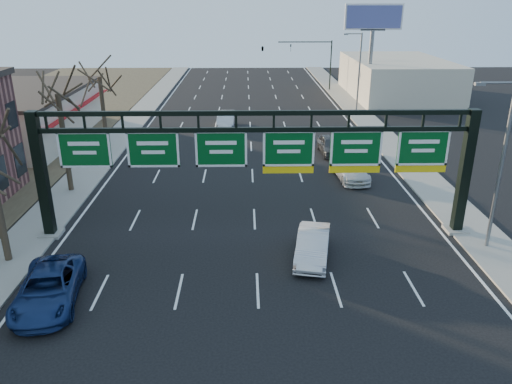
{
  "coord_description": "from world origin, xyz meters",
  "views": [
    {
      "loc": [
        -0.51,
        -17.98,
        12.77
      ],
      "look_at": [
        0.02,
        6.38,
        3.2
      ],
      "focal_mm": 35.0,
      "sensor_mm": 36.0,
      "label": 1
    }
  ],
  "objects_px": {
    "sign_gantry": "(258,157)",
    "car_blue_suv": "(48,288)",
    "car_silver_sedan": "(313,245)",
    "car_white_wagon": "(350,169)"
  },
  "relations": [
    {
      "from": "sign_gantry",
      "to": "car_blue_suv",
      "type": "bearing_deg",
      "value": -144.06
    },
    {
      "from": "sign_gantry",
      "to": "car_silver_sedan",
      "type": "relative_size",
      "value": 5.37
    },
    {
      "from": "car_blue_suv",
      "to": "car_silver_sedan",
      "type": "height_order",
      "value": "car_blue_suv"
    },
    {
      "from": "car_silver_sedan",
      "to": "sign_gantry",
      "type": "bearing_deg",
      "value": 143.6
    },
    {
      "from": "sign_gantry",
      "to": "car_silver_sedan",
      "type": "distance_m",
      "value": 5.65
    },
    {
      "from": "sign_gantry",
      "to": "car_blue_suv",
      "type": "xyz_separation_m",
      "value": [
        -9.44,
        -6.84,
        -3.87
      ]
    },
    {
      "from": "car_white_wagon",
      "to": "car_blue_suv",
      "type": "bearing_deg",
      "value": -140.64
    },
    {
      "from": "car_silver_sedan",
      "to": "car_white_wagon",
      "type": "relative_size",
      "value": 0.91
    },
    {
      "from": "car_blue_suv",
      "to": "car_white_wagon",
      "type": "distance_m",
      "value": 23.06
    },
    {
      "from": "sign_gantry",
      "to": "car_white_wagon",
      "type": "height_order",
      "value": "sign_gantry"
    }
  ]
}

